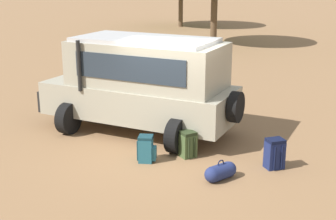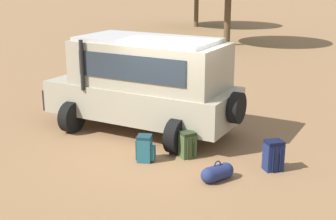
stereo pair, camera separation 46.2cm
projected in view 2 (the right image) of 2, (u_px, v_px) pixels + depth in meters
ground_plane at (165, 148)px, 11.02m from camera, size 320.00×320.00×0.00m
safari_vehicle at (145, 82)px, 11.85m from camera, size 5.46×3.15×2.44m
backpack_beside_front_wheel at (145, 149)px, 10.20m from camera, size 0.45×0.38×0.59m
backpack_cluster_center at (187, 144)px, 10.43m from camera, size 0.49×0.48×0.60m
backpack_near_rear_wheel at (273, 156)px, 9.74m from camera, size 0.48×0.48×0.65m
duffel_bag_low_black_case at (217, 173)px, 9.28m from camera, size 0.57×0.69×0.42m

